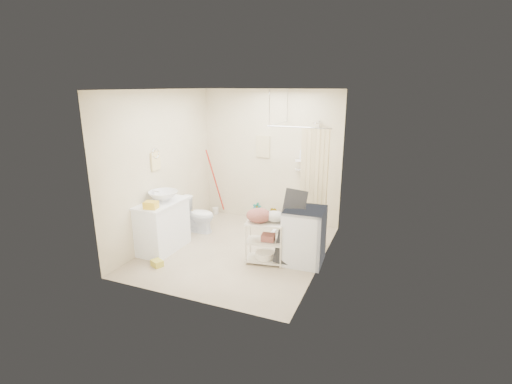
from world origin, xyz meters
TOP-DOWN VIEW (x-y plane):
  - floor at (0.00, 0.00)m, footprint 3.20×3.20m
  - ceiling at (0.00, 0.00)m, footprint 2.80×3.20m
  - wall_back at (0.00, 1.60)m, footprint 2.80×0.04m
  - wall_front at (0.00, -1.60)m, footprint 2.80×0.04m
  - wall_left at (-1.40, 0.00)m, footprint 0.04×3.20m
  - wall_right at (1.40, 0.00)m, footprint 0.04×3.20m
  - vanity at (-1.16, -0.43)m, footprint 0.55×0.95m
  - sink at (-1.15, -0.36)m, footprint 0.60×0.60m
  - counter_basket at (-1.10, -0.76)m, footprint 0.23×0.19m
  - floor_basket at (-0.89, -0.99)m, footprint 0.31×0.28m
  - toilet at (-1.04, 0.48)m, footprint 0.66×0.40m
  - mop at (-1.20, 1.48)m, footprint 0.17×0.17m
  - potted_plant_a at (-0.23, 1.45)m, footprint 0.20×0.14m
  - potted_plant_b at (0.16, 1.40)m, footprint 0.24×0.24m
  - hanging_towel at (-0.15, 1.58)m, footprint 0.28×0.03m
  - towel_ring at (-1.38, -0.20)m, footprint 0.04×0.22m
  - tp_holder at (-1.36, 0.05)m, footprint 0.08×0.12m
  - shower at (0.85, 1.05)m, footprint 1.10×1.10m
  - shampoo_bottle_a at (0.66, 1.51)m, footprint 0.10×0.10m
  - shampoo_bottle_b at (0.70, 1.54)m, footprint 0.09×0.09m
  - washing_machine at (1.14, -0.00)m, footprint 0.63×0.64m
  - laundry_rack at (0.58, -0.24)m, footprint 0.62×0.43m
  - ironing_board at (0.96, -0.13)m, footprint 0.35×0.17m

SIDE VIEW (x-z plane):
  - floor at x=0.00m, z-range 0.00..0.00m
  - floor_basket at x=-0.89m, z-range 0.00..0.14m
  - potted_plant_b at x=0.16m, z-range 0.00..0.35m
  - potted_plant_a at x=-0.23m, z-range 0.00..0.37m
  - toilet at x=-1.04m, z-range 0.00..0.66m
  - laundry_rack at x=0.58m, z-range 0.00..0.80m
  - vanity at x=-1.16m, z-range 0.00..0.83m
  - washing_machine at x=1.14m, z-range 0.00..0.87m
  - ironing_board at x=0.96m, z-range 0.00..1.20m
  - mop at x=-1.20m, z-range 0.00..1.39m
  - tp_holder at x=-1.36m, z-range 0.65..0.79m
  - counter_basket at x=-1.10m, z-range 0.83..0.94m
  - sink at x=-1.15m, z-range 0.83..1.00m
  - shower at x=0.85m, z-range 0.00..2.10m
  - wall_back at x=0.00m, z-range 0.00..2.60m
  - wall_front at x=0.00m, z-range 0.00..2.60m
  - wall_left at x=-1.40m, z-range 0.00..2.60m
  - wall_right at x=1.40m, z-range 0.00..2.60m
  - shampoo_bottle_b at x=0.70m, z-range 1.32..1.49m
  - shampoo_bottle_a at x=0.66m, z-range 1.32..1.56m
  - towel_ring at x=-1.38m, z-range 1.30..1.64m
  - hanging_towel at x=-0.15m, z-range 1.29..1.71m
  - ceiling at x=0.00m, z-range 2.58..2.62m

